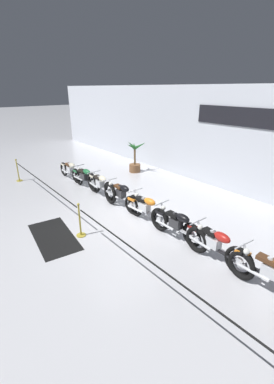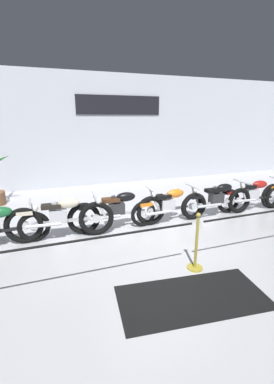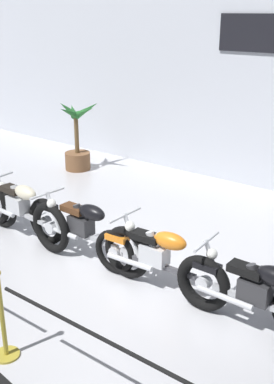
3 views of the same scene
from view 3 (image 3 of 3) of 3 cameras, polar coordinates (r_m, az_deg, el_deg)
name	(u,v)px [view 3 (image 3 of 3)]	position (r m, az deg, el deg)	size (l,w,h in m)	color
ground_plane	(93,291)	(6.50, -5.19, -11.56)	(120.00, 120.00, 0.00)	silver
back_wall	(267,84)	(9.95, 15.21, 12.23)	(28.00, 0.29, 4.20)	silver
motorcycle_cream_2	(20,209)	(7.89, -13.65, -2.01)	(2.31, 0.62, 0.98)	black
motorcycle_black_3	(84,230)	(7.04, -6.31, -4.52)	(2.39, 0.62, 0.95)	black
motorcycle_orange_4	(158,258)	(6.29, 2.53, -7.77)	(2.06, 0.62, 0.91)	black
motorcycle_black_5	(259,297)	(5.67, 14.30, -11.97)	(2.16, 0.62, 0.94)	black
potted_palm_left_of_row	(78,143)	(11.08, -7.07, 5.75)	(1.00, 1.18, 1.63)	brown
stanchion_mid_left	(3,328)	(5.40, -15.55, -15.26)	(0.28, 0.28, 1.05)	gold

